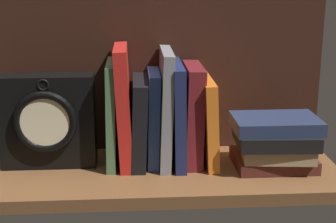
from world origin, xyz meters
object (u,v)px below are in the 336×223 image
(book_green_romantic, at_px, (112,114))
(book_orange_pandolfini, at_px, (207,120))
(book_maroon_dawkins, at_px, (192,114))
(book_stack_side, at_px, (275,142))
(book_gray_chess, at_px, (165,107))
(book_black_skeptic, at_px, (139,121))
(book_navy_bierce, at_px, (177,113))
(book_red_requiem, at_px, (124,106))
(framed_clock, at_px, (48,121))
(book_blue_modern, at_px, (153,118))

(book_green_romantic, height_order, book_orange_pandolfini, book_green_romantic)
(book_maroon_dawkins, xyz_separation_m, book_stack_side, (0.16, -0.05, -0.05))
(book_gray_chess, bearing_deg, book_stack_side, -13.52)
(book_green_romantic, distance_m, book_black_skeptic, 0.06)
(book_black_skeptic, distance_m, book_navy_bierce, 0.08)
(book_gray_chess, distance_m, book_stack_side, 0.24)
(book_red_requiem, relative_size, framed_clock, 1.28)
(book_blue_modern, xyz_separation_m, book_orange_pandolfini, (0.11, 0.00, -0.01))
(book_maroon_dawkins, bearing_deg, book_red_requiem, 180.00)
(book_green_romantic, height_order, framed_clock, book_green_romantic)
(book_navy_bierce, bearing_deg, book_maroon_dawkins, 0.00)
(book_green_romantic, height_order, book_gray_chess, book_gray_chess)
(book_orange_pandolfini, bearing_deg, book_green_romantic, -180.00)
(book_navy_bierce, relative_size, framed_clock, 1.10)
(book_blue_modern, bearing_deg, book_red_requiem, 180.00)
(book_black_skeptic, distance_m, book_orange_pandolfini, 0.14)
(book_gray_chess, height_order, book_stack_side, book_gray_chess)
(book_green_romantic, height_order, book_maroon_dawkins, book_green_romantic)
(book_green_romantic, height_order, book_red_requiem, book_red_requiem)
(book_red_requiem, xyz_separation_m, book_blue_modern, (0.06, 0.00, -0.03))
(book_gray_chess, relative_size, book_orange_pandolfini, 1.33)
(book_green_romantic, relative_size, book_blue_modern, 1.11)
(book_gray_chess, distance_m, book_orange_pandolfini, 0.09)
(framed_clock, bearing_deg, book_gray_chess, 2.42)
(book_blue_modern, distance_m, book_navy_bierce, 0.05)
(book_red_requiem, distance_m, book_maroon_dawkins, 0.14)
(book_green_romantic, distance_m, book_gray_chess, 0.11)
(book_red_requiem, height_order, book_orange_pandolfini, book_red_requiem)
(book_red_requiem, distance_m, book_stack_side, 0.32)
(book_black_skeptic, relative_size, book_orange_pandolfini, 1.00)
(book_navy_bierce, relative_size, book_stack_side, 1.23)
(book_red_requiem, relative_size, book_navy_bierce, 1.17)
(book_black_skeptic, bearing_deg, book_orange_pandolfini, 0.00)
(book_gray_chess, height_order, book_navy_bierce, book_gray_chess)
(book_orange_pandolfini, bearing_deg, book_maroon_dawkins, -180.00)
(book_blue_modern, xyz_separation_m, framed_clock, (-0.22, -0.01, 0.00))
(book_gray_chess, distance_m, book_navy_bierce, 0.03)
(book_gray_chess, bearing_deg, book_blue_modern, 180.00)
(book_blue_modern, xyz_separation_m, book_gray_chess, (0.03, 0.00, 0.02))
(book_green_romantic, height_order, book_navy_bierce, book_green_romantic)
(book_blue_modern, height_order, framed_clock, book_blue_modern)
(book_green_romantic, bearing_deg, book_stack_side, -9.10)
(book_black_skeptic, height_order, framed_clock, framed_clock)
(book_red_requiem, height_order, book_maroon_dawkins, book_red_requiem)
(book_maroon_dawkins, bearing_deg, book_stack_side, -17.95)
(book_red_requiem, height_order, book_blue_modern, book_red_requiem)
(book_maroon_dawkins, xyz_separation_m, book_orange_pandolfini, (0.03, 0.00, -0.01))
(book_navy_bierce, bearing_deg, book_blue_modern, 180.00)
(book_green_romantic, relative_size, book_red_requiem, 0.87)
(book_red_requiem, bearing_deg, book_orange_pandolfini, 0.00)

